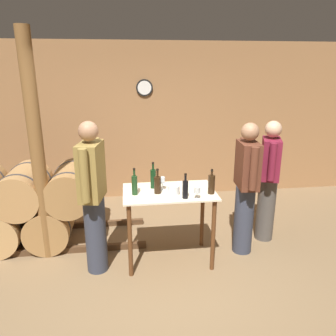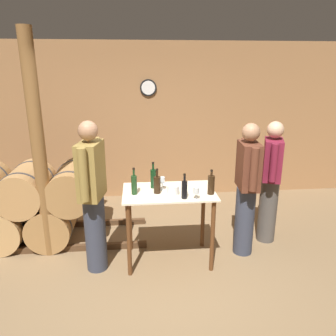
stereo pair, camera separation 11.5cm
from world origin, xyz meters
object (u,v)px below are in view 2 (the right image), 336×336
(wooden_post, at_px, (39,150))
(wine_bottle_far_right, at_px, (211,184))
(wine_bottle_center, at_px, (157,184))
(wine_glass_near_left, at_px, (162,181))
(wine_bottle_left, at_px, (153,178))
(wine_bottle_right, at_px, (184,189))
(person_visitor_bearded, at_px, (247,188))
(person_visitor_with_scarf, at_px, (271,180))
(ice_bucket, at_px, (173,190))
(wine_bottle_far_left, at_px, (134,184))
(person_host, at_px, (93,195))
(wine_glass_near_center, at_px, (196,191))

(wooden_post, bearing_deg, wine_bottle_far_right, -12.34)
(wine_bottle_center, relative_size, wine_glass_near_left, 1.87)
(wine_bottle_left, bearing_deg, wine_bottle_right, -48.69)
(wine_bottle_far_right, xyz_separation_m, person_visitor_bearded, (0.49, 0.21, -0.13))
(person_visitor_with_scarf, bearing_deg, ice_bucket, -160.74)
(wooden_post, height_order, wine_bottle_left, wooden_post)
(wine_bottle_far_left, relative_size, person_host, 0.18)
(wine_bottle_far_left, height_order, person_visitor_bearded, person_visitor_bearded)
(wine_bottle_left, xyz_separation_m, person_host, (-0.68, -0.23, -0.10))
(wine_bottle_center, distance_m, wine_bottle_right, 0.34)
(wine_glass_near_left, distance_m, person_host, 0.80)
(wine_bottle_center, distance_m, person_visitor_with_scarf, 1.57)
(wine_bottle_far_left, relative_size, wine_glass_near_left, 2.00)
(wine_bottle_far_left, bearing_deg, ice_bucket, -7.01)
(wine_glass_near_center, bearing_deg, person_visitor_with_scarf, 29.95)
(wine_bottle_far_left, height_order, ice_bucket, wine_bottle_far_left)
(wooden_post, height_order, wine_bottle_center, wooden_post)
(wine_bottle_right, bearing_deg, person_host, 172.63)
(wooden_post, distance_m, person_visitor_bearded, 2.51)
(wine_bottle_right, bearing_deg, wine_bottle_far_left, 161.94)
(wine_glass_near_left, height_order, person_visitor_with_scarf, person_visitor_with_scarf)
(wine_bottle_far_right, height_order, person_visitor_bearded, person_visitor_bearded)
(person_host, bearing_deg, wine_glass_near_center, -8.77)
(wine_bottle_center, bearing_deg, person_visitor_with_scarf, 14.98)
(wine_bottle_left, relative_size, person_visitor_with_scarf, 0.19)
(person_host, bearing_deg, wine_bottle_left, 18.90)
(wooden_post, height_order, person_visitor_bearded, wooden_post)
(wine_bottle_far_left, xyz_separation_m, wine_bottle_far_right, (0.86, -0.08, -0.01))
(wine_bottle_far_left, distance_m, ice_bucket, 0.44)
(wine_bottle_far_right, bearing_deg, wine_bottle_left, 157.44)
(wooden_post, relative_size, wine_bottle_left, 8.50)
(wine_bottle_left, height_order, person_host, person_host)
(wooden_post, xyz_separation_m, wine_glass_near_center, (1.77, -0.57, -0.35))
(wine_bottle_center, bearing_deg, person_host, -175.47)
(wine_bottle_center, xyz_separation_m, person_visitor_bearded, (1.10, 0.12, -0.12))
(wooden_post, bearing_deg, wine_bottle_far_left, -17.70)
(wine_bottle_center, relative_size, person_visitor_bearded, 0.17)
(wine_bottle_right, height_order, person_visitor_bearded, person_visitor_bearded)
(wine_glass_near_center, height_order, person_visitor_bearded, person_visitor_bearded)
(wine_bottle_far_left, bearing_deg, person_visitor_with_scarf, 13.13)
(wine_bottle_left, height_order, wine_bottle_right, wine_bottle_left)
(wine_bottle_far_right, xyz_separation_m, wine_glass_near_left, (-0.54, 0.19, -0.00))
(wooden_post, relative_size, wine_bottle_center, 9.27)
(person_visitor_bearded, bearing_deg, wine_glass_near_center, -152.79)
(wine_bottle_left, height_order, person_visitor_bearded, person_visitor_bearded)
(wine_glass_near_center, bearing_deg, wine_bottle_far_right, 36.38)
(wine_bottle_center, xyz_separation_m, wine_bottle_far_right, (0.60, -0.09, 0.01))
(ice_bucket, height_order, person_host, person_host)
(wine_glass_near_center, bearing_deg, wine_bottle_right, 160.34)
(wine_bottle_right, height_order, ice_bucket, wine_bottle_right)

